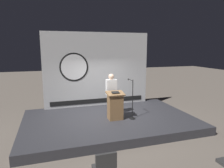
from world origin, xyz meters
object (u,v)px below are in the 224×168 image
object	(u,v)px
podium	(115,106)
microphone_stand	(132,105)
audience_chair_left	(105,168)
speaker_person	(111,94)

from	to	relation	value
podium	microphone_stand	xyz separation A→B (m)	(0.63, -0.09, 0.01)
microphone_stand	audience_chair_left	size ratio (longest dim) A/B	1.69
podium	speaker_person	world-z (taller)	speaker_person
speaker_person	podium	bearing A→B (deg)	-89.32
speaker_person	microphone_stand	xyz separation A→B (m)	(0.64, -0.57, -0.32)
microphone_stand	audience_chair_left	bearing A→B (deg)	-121.46
podium	audience_chair_left	size ratio (longest dim) A/B	1.20
podium	microphone_stand	distance (m)	0.64
podium	audience_chair_left	bearing A→B (deg)	-111.76
podium	audience_chair_left	distance (m)	3.51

